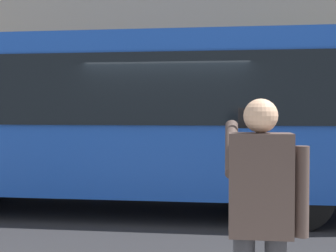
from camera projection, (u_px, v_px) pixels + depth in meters
ground_plane at (173, 214)px, 7.89m from camera, size 60.00×60.00×0.00m
red_bus at (118, 115)px, 8.25m from camera, size 9.05×2.54×3.08m
pedestrian_photographer at (261, 209)px, 2.96m from camera, size 0.53×0.52×1.70m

